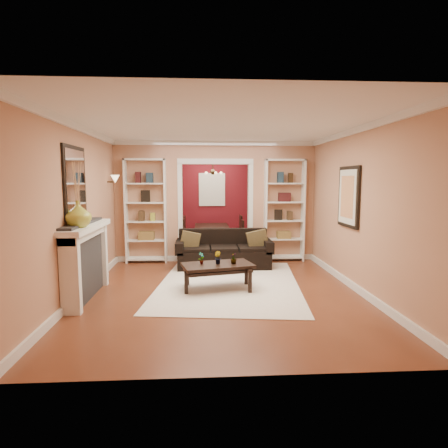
{
  "coord_description": "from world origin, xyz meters",
  "views": [
    {
      "loc": [
        -0.32,
        -7.31,
        1.84
      ],
      "look_at": [
        0.07,
        -0.8,
        1.07
      ],
      "focal_mm": 30.0,
      "sensor_mm": 36.0,
      "label": 1
    }
  ],
  "objects": [
    {
      "name": "dining_window",
      "position": [
        0.0,
        3.93,
        1.55
      ],
      "size": [
        0.78,
        0.03,
        0.98
      ],
      "primitive_type": "cube",
      "color": "#8CA5CC",
      "rests_on": "wall_back"
    },
    {
      "name": "plant_right",
      "position": [
        0.21,
        -1.16,
        0.53
      ],
      "size": [
        0.14,
        0.14,
        0.18
      ],
      "primitive_type": "imported",
      "rotation": [
        0.0,
        0.0,
        4.2
      ],
      "color": "#336626",
      "rests_on": "coffee_table"
    },
    {
      "name": "wall_front",
      "position": [
        0.0,
        -4.0,
        1.35
      ],
      "size": [
        8.0,
        0.0,
        8.0
      ],
      "primitive_type": "plane",
      "rotation": [
        -1.57,
        0.0,
        0.0
      ],
      "color": "tan",
      "rests_on": "ground"
    },
    {
      "name": "fireplace",
      "position": [
        -2.09,
        -1.5,
        0.58
      ],
      "size": [
        0.32,
        1.7,
        1.16
      ],
      "primitive_type": "cube",
      "color": "white",
      "rests_on": "floor"
    },
    {
      "name": "dining_chair_ne",
      "position": [
        0.54,
        2.46,
        0.41
      ],
      "size": [
        0.44,
        0.44,
        0.81
      ],
      "primitive_type": "cube",
      "rotation": [
        0.0,
        0.0,
        -1.47
      ],
      "color": "black",
      "rests_on": "floor"
    },
    {
      "name": "partition_wall",
      "position": [
        0.0,
        1.2,
        1.35
      ],
      "size": [
        4.5,
        0.15,
        2.7
      ],
      "primitive_type": "cube",
      "color": "tan",
      "rests_on": "floor"
    },
    {
      "name": "pillow_left",
      "position": [
        -0.56,
        0.43,
        0.58
      ],
      "size": [
        0.4,
        0.13,
        0.39
      ],
      "primitive_type": "cube",
      "rotation": [
        0.0,
        0.0,
        0.06
      ],
      "color": "brown",
      "rests_on": "sofa"
    },
    {
      "name": "dining_chair_nw",
      "position": [
        -0.56,
        2.46,
        0.43
      ],
      "size": [
        0.55,
        0.55,
        0.86
      ],
      "primitive_type": "cube",
      "rotation": [
        0.0,
        0.0,
        1.19
      ],
      "color": "black",
      "rests_on": "floor"
    },
    {
      "name": "dining_table",
      "position": [
        -0.01,
        2.76,
        0.29
      ],
      "size": [
        1.66,
        0.92,
        0.58
      ],
      "primitive_type": "imported",
      "rotation": [
        0.0,
        0.0,
        1.57
      ],
      "color": "black",
      "rests_on": "floor"
    },
    {
      "name": "dining_chair_sw",
      "position": [
        -0.56,
        3.06,
        0.43
      ],
      "size": [
        0.49,
        0.49,
        0.87
      ],
      "primitive_type": "cube",
      "rotation": [
        0.0,
        0.0,
        1.41
      ],
      "color": "black",
      "rests_on": "floor"
    },
    {
      "name": "plant_center",
      "position": [
        -0.06,
        -1.16,
        0.54
      ],
      "size": [
        0.14,
        0.15,
        0.21
      ],
      "primitive_type": "imported",
      "rotation": [
        0.0,
        0.0,
        2.07
      ],
      "color": "#336626",
      "rests_on": "coffee_table"
    },
    {
      "name": "mirror",
      "position": [
        -2.23,
        -1.5,
        1.8
      ],
      "size": [
        0.03,
        0.95,
        1.1
      ],
      "primitive_type": "cube",
      "color": "silver",
      "rests_on": "wall_left"
    },
    {
      "name": "wall_right",
      "position": [
        2.25,
        0.0,
        1.35
      ],
      "size": [
        0.0,
        8.0,
        8.0
      ],
      "primitive_type": "plane",
      "rotation": [
        1.57,
        0.0,
        -1.57
      ],
      "color": "tan",
      "rests_on": "ground"
    },
    {
      "name": "bookshelf_left",
      "position": [
        -1.55,
        1.03,
        1.15
      ],
      "size": [
        0.9,
        0.3,
        2.3
      ],
      "primitive_type": "cube",
      "color": "white",
      "rests_on": "floor"
    },
    {
      "name": "ceiling",
      "position": [
        0.0,
        0.0,
        2.7
      ],
      "size": [
        8.0,
        8.0,
        0.0
      ],
      "primitive_type": "plane",
      "rotation": [
        3.14,
        0.0,
        0.0
      ],
      "color": "white",
      "rests_on": "ground"
    },
    {
      "name": "pillow_right",
      "position": [
        0.86,
        0.43,
        0.59
      ],
      "size": [
        0.42,
        0.13,
        0.42
      ],
      "primitive_type": "cube",
      "rotation": [
        0.0,
        0.0,
        0.03
      ],
      "color": "brown",
      "rests_on": "sofa"
    },
    {
      "name": "bookshelf_right",
      "position": [
        1.55,
        1.03,
        1.15
      ],
      "size": [
        0.9,
        0.3,
        2.3
      ],
      "primitive_type": "cube",
      "color": "white",
      "rests_on": "floor"
    },
    {
      "name": "area_rug",
      "position": [
        0.16,
        -0.84,
        0.01
      ],
      "size": [
        2.82,
        3.66,
        0.01
      ],
      "primitive_type": "cube",
      "rotation": [
        0.0,
        0.0,
        -0.12
      ],
      "color": "white",
      "rests_on": "floor"
    },
    {
      "name": "chandelier",
      "position": [
        0.0,
        2.7,
        2.02
      ],
      "size": [
        0.5,
        0.5,
        0.3
      ],
      "primitive_type": "cube",
      "color": "#3D2E1C",
      "rests_on": "ceiling"
    },
    {
      "name": "vase",
      "position": [
        -2.09,
        -1.85,
        1.35
      ],
      "size": [
        0.44,
        0.44,
        0.38
      ],
      "primitive_type": "imported",
      "rotation": [
        0.0,
        0.0,
        0.22
      ],
      "color": "#A7AB37",
      "rests_on": "fireplace"
    },
    {
      "name": "wall_sconce",
      "position": [
        -2.15,
        0.55,
        1.83
      ],
      "size": [
        0.18,
        0.18,
        0.22
      ],
      "primitive_type": "cube",
      "color": "#FFE0A5",
      "rests_on": "wall_left"
    },
    {
      "name": "plant_left",
      "position": [
        -0.33,
        -1.16,
        0.54
      ],
      "size": [
        0.13,
        0.13,
        0.21
      ],
      "primitive_type": "imported",
      "rotation": [
        0.0,
        0.0,
        0.91
      ],
      "color": "#336626",
      "rests_on": "coffee_table"
    },
    {
      "name": "red_back_panel",
      "position": [
        0.0,
        3.97,
        1.32
      ],
      "size": [
        4.44,
        0.04,
        2.64
      ],
      "primitive_type": "cube",
      "color": "maroon",
      "rests_on": "floor"
    },
    {
      "name": "framed_art",
      "position": [
        2.21,
        -1.0,
        1.55
      ],
      "size": [
        0.04,
        0.85,
        1.05
      ],
      "primitive_type": "cube",
      "color": "black",
      "rests_on": "wall_right"
    },
    {
      "name": "wall_left",
      "position": [
        -2.25,
        0.0,
        1.35
      ],
      "size": [
        0.0,
        8.0,
        8.0
      ],
      "primitive_type": "plane",
      "rotation": [
        1.57,
        0.0,
        1.57
      ],
      "color": "tan",
      "rests_on": "ground"
    },
    {
      "name": "wall_back",
      "position": [
        0.0,
        4.0,
        1.35
      ],
      "size": [
        8.0,
        0.0,
        8.0
      ],
      "primitive_type": "plane",
      "rotation": [
        1.57,
        0.0,
        0.0
      ],
      "color": "tan",
      "rests_on": "ground"
    },
    {
      "name": "dining_chair_se",
      "position": [
        0.54,
        3.06,
        0.44
      ],
      "size": [
        0.46,
        0.46,
        0.87
      ],
      "primitive_type": "cube",
      "rotation": [
        0.0,
        0.0,
        -1.5
      ],
      "color": "black",
      "rests_on": "floor"
    },
    {
      "name": "coffee_table",
      "position": [
        -0.06,
        -1.16,
        0.22
      ],
      "size": [
        1.27,
        0.88,
        0.44
      ],
      "primitive_type": "cube",
      "rotation": [
        0.0,
        0.0,
        0.24
      ],
      "color": "black",
      "rests_on": "floor"
    },
    {
      "name": "sofa",
      "position": [
        0.15,
        0.45,
        0.39
      ],
      "size": [
        2.01,
        0.87,
        0.78
      ],
      "primitive_type": "cube",
      "color": "black",
      "rests_on": "floor"
    },
    {
      "name": "floor",
      "position": [
        0.0,
        0.0,
        0.0
      ],
      "size": [
        8.0,
        8.0,
        0.0
      ],
      "primitive_type": "plane",
      "color": "brown",
      "rests_on": "ground"
    }
  ]
}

